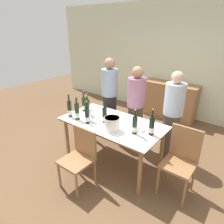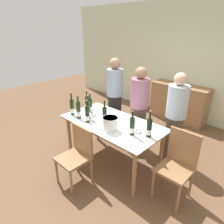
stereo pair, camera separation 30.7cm
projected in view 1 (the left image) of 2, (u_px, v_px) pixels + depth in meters
ground_plane at (112, 162)px, 3.54m from camera, size 12.00×12.00×0.00m
back_wall at (179, 61)px, 4.95m from camera, size 8.00×0.10×2.80m
sideboard_cabinet at (169, 100)px, 5.13m from camera, size 1.39×0.46×0.90m
dining_table at (112, 127)px, 3.26m from camera, size 1.68×0.88×0.78m
ice_bucket at (112, 123)px, 2.95m from camera, size 0.24×0.24×0.20m
wine_bottle_0 at (135, 126)px, 2.84m from camera, size 0.07×0.07×0.37m
wine_bottle_1 at (88, 107)px, 3.52m from camera, size 0.08×0.08×0.37m
wine_bottle_2 at (70, 109)px, 3.38m from camera, size 0.07×0.07×0.41m
wine_bottle_3 at (152, 126)px, 2.81m from camera, size 0.08×0.08×0.40m
wine_bottle_4 at (105, 115)px, 3.18m from camera, size 0.08×0.08×0.37m
wine_bottle_5 at (87, 112)px, 3.26m from camera, size 0.07×0.07×0.42m
wine_bottle_6 at (77, 112)px, 3.27m from camera, size 0.08×0.08×0.39m
wine_bottle_7 at (84, 104)px, 3.62m from camera, size 0.07×0.07×0.37m
wine_bottle_8 at (87, 116)px, 3.15m from camera, size 0.07×0.07×0.38m
wine_glass_0 at (94, 117)px, 3.19m from camera, size 0.07×0.07×0.13m
wine_glass_1 at (143, 132)px, 2.72m from camera, size 0.07×0.07×0.15m
wine_glass_2 at (91, 111)px, 3.39m from camera, size 0.08×0.08×0.15m
wine_glass_3 at (135, 123)px, 2.95m from camera, size 0.08×0.08×0.15m
wine_glass_4 at (136, 121)px, 3.04m from camera, size 0.07×0.07×0.15m
wine_glass_5 at (118, 113)px, 3.32m from camera, size 0.07×0.07×0.14m
chair_near_front at (80, 154)px, 2.89m from camera, size 0.42×0.42×0.88m
chair_right_end at (181, 157)px, 2.74m from camera, size 0.42×0.42×0.97m
person_host at (110, 99)px, 4.11m from camera, size 0.33×0.33×1.66m
person_guest_left at (136, 109)px, 3.71m from camera, size 0.33×0.33×1.58m
person_guest_right at (172, 117)px, 3.39m from camera, size 0.33×0.33×1.57m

